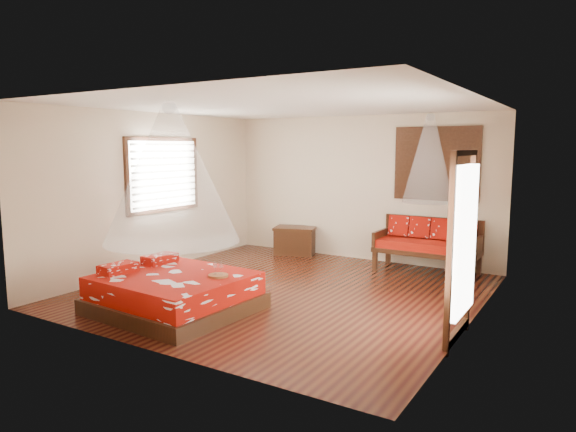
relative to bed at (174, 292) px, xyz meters
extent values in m
cube|color=black|center=(0.78, 1.60, -0.26)|extent=(5.50, 5.50, 0.02)
cube|color=white|center=(0.78, 1.60, 2.56)|extent=(5.50, 5.50, 0.02)
cube|color=beige|center=(-1.98, 1.60, 1.15)|extent=(0.02, 5.50, 2.80)
cube|color=beige|center=(3.54, 1.60, 1.15)|extent=(0.02, 5.50, 2.80)
cube|color=beige|center=(0.78, 4.36, 1.15)|extent=(5.50, 0.02, 2.80)
cube|color=beige|center=(0.78, -1.16, 1.15)|extent=(5.50, 0.02, 2.80)
cube|color=black|center=(0.02, 0.00, -0.15)|extent=(2.02, 1.85, 0.20)
cube|color=#900D04|center=(0.02, 0.00, 0.10)|extent=(1.92, 1.74, 0.30)
cube|color=#900D04|center=(-0.70, -0.33, 0.31)|extent=(0.30, 0.52, 0.13)
cube|color=#900D04|center=(-0.66, 0.40, 0.31)|extent=(0.30, 0.52, 0.13)
cube|color=black|center=(1.45, 3.57, -0.04)|extent=(0.08, 0.08, 0.42)
cube|color=black|center=(3.10, 3.57, -0.04)|extent=(0.08, 0.08, 0.42)
cube|color=black|center=(1.45, 4.23, -0.04)|extent=(0.08, 0.08, 0.42)
cube|color=black|center=(3.10, 4.23, -0.04)|extent=(0.08, 0.08, 0.42)
cube|color=black|center=(2.27, 3.90, 0.13)|extent=(1.77, 0.79, 0.08)
cube|color=#950E05|center=(2.27, 3.90, 0.24)|extent=(1.71, 0.73, 0.14)
cube|color=black|center=(2.27, 4.25, 0.42)|extent=(1.77, 0.06, 0.55)
cube|color=black|center=(1.43, 3.90, 0.29)|extent=(0.06, 0.79, 0.30)
cube|color=black|center=(3.12, 3.90, 0.29)|extent=(0.06, 0.79, 0.30)
cube|color=#900D04|center=(1.68, 4.13, 0.50)|extent=(0.37, 0.20, 0.39)
cube|color=#900D04|center=(2.08, 4.13, 0.50)|extent=(0.37, 0.20, 0.39)
cube|color=#900D04|center=(2.47, 4.13, 0.50)|extent=(0.37, 0.20, 0.39)
cube|color=#900D04|center=(2.86, 4.13, 0.50)|extent=(0.37, 0.20, 0.39)
cube|color=black|center=(-0.50, 4.05, 0.01)|extent=(0.92, 0.78, 0.52)
cube|color=black|center=(-0.50, 4.05, 0.29)|extent=(0.97, 0.83, 0.05)
cube|color=black|center=(2.27, 4.32, 1.65)|extent=(1.52, 0.06, 1.32)
cube|color=black|center=(2.27, 4.31, 1.65)|extent=(1.35, 0.04, 1.10)
cube|color=black|center=(-1.94, 1.80, 1.45)|extent=(0.08, 1.74, 1.34)
cube|color=silver|center=(-1.90, 1.80, 1.45)|extent=(0.04, 1.54, 1.10)
cube|color=black|center=(3.50, 1.00, 0.80)|extent=(0.08, 1.02, 2.16)
cube|color=white|center=(3.48, 1.00, 0.90)|extent=(0.03, 0.82, 1.70)
cylinder|color=brown|center=(0.59, 0.22, 0.26)|extent=(0.26, 0.26, 0.03)
cone|color=white|center=(0.02, 0.00, 1.60)|extent=(1.77, 1.77, 1.80)
cone|color=white|center=(2.27, 3.85, 1.75)|extent=(0.87, 0.87, 1.50)
camera|label=1|loc=(4.83, -4.91, 1.95)|focal=32.00mm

